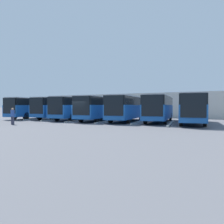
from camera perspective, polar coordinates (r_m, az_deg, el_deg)
The scene contains 16 objects.
ground_plane at distance 25.70m, azimuth -8.92°, elevation -2.87°, with size 600.00×600.00×0.00m, color #5B5B60.
bus_0 at distance 25.74m, azimuth 20.28°, elevation 1.09°, with size 3.89×10.95×3.25m.
curb_divider_0 at distance 24.59m, azimuth 15.14°, elevation -2.93°, with size 0.24×7.80×0.15m, color #9E9E99.
bus_1 at distance 27.42m, azimuth 12.22°, elevation 1.17°, with size 3.89×10.95×3.25m.
curb_divider_1 at distance 26.59m, azimuth 7.13°, elevation -2.56°, with size 0.24×7.80×0.15m, color #9E9E99.
bus_2 at distance 28.12m, azimuth 3.98°, elevation 1.21°, with size 3.89×10.95×3.25m.
curb_divider_2 at distance 27.64m, azimuth -1.15°, elevation -2.39°, with size 0.24×7.80×0.15m, color #9E9E99.
bus_3 at distance 29.70m, azimuth -3.32°, elevation 1.23°, with size 3.89×10.95×3.25m.
curb_divider_3 at distance 29.53m, azimuth -8.23°, elevation -2.16°, with size 0.24×7.80×0.15m, color #9E9E99.
bus_4 at distance 32.07m, azimuth -9.30°, elevation 1.23°, with size 3.89×10.95×3.25m.
curb_divider_4 at distance 32.15m, azimuth -13.83°, elevation -1.89°, with size 0.24×7.80×0.15m, color #9E9E99.
bus_5 at distance 35.19m, azimuth -13.76°, elevation 1.23°, with size 3.89×10.95×3.25m.
curb_divider_5 at distance 35.45m, azimuth -17.86°, elevation -1.60°, with size 0.24×7.80×0.15m, color #9E9E99.
bus_6 at distance 37.20m, azimuth -19.48°, elevation 1.20°, with size 3.89×10.95×3.25m.
pedestrian at distance 25.51m, azimuth -24.53°, elevation -0.87°, with size 0.42×0.40×1.78m.
station_building at distance 44.44m, azimuth 7.48°, elevation 1.76°, with size 38.87×13.10×4.26m.
Camera 1 is at (-15.22, 20.62, 1.95)m, focal length 35.00 mm.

